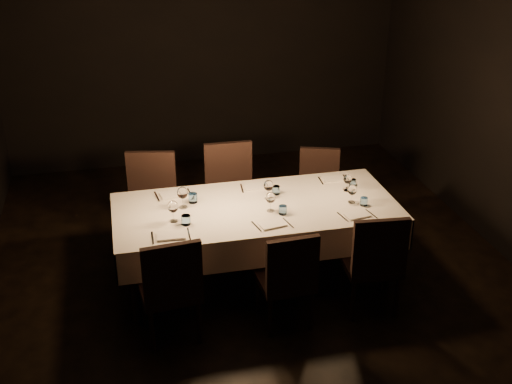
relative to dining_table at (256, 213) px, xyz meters
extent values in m
cube|color=black|center=(0.00, 0.00, -0.69)|extent=(5.00, 6.00, 0.01)
cube|color=black|center=(0.00, 3.00, 0.81)|extent=(5.00, 0.01, 3.00)
cube|color=black|center=(0.00, -3.00, 0.81)|extent=(5.00, 0.01, 3.00)
cube|color=black|center=(0.00, 0.00, 0.04)|extent=(2.40, 1.00, 0.04)
cylinder|color=black|center=(-1.12, -0.42, -0.33)|extent=(0.07, 0.07, 0.71)
cylinder|color=black|center=(-1.12, 0.42, -0.33)|extent=(0.07, 0.07, 0.71)
cylinder|color=black|center=(1.12, -0.42, -0.33)|extent=(0.07, 0.07, 0.71)
cylinder|color=black|center=(1.12, 0.42, -0.33)|extent=(0.07, 0.07, 0.71)
cube|color=beige|center=(0.00, 0.00, 0.07)|extent=(2.52, 1.12, 0.01)
cube|color=beige|center=(0.00, 0.55, -0.08)|extent=(2.52, 0.01, 0.28)
cube|color=beige|center=(0.00, -0.55, -0.08)|extent=(2.52, 0.01, 0.28)
cube|color=beige|center=(1.25, 0.00, -0.08)|extent=(0.01, 1.12, 0.28)
cube|color=beige|center=(-1.25, 0.00, -0.08)|extent=(0.01, 1.12, 0.28)
cylinder|color=black|center=(-0.69, -0.44, -0.49)|extent=(0.04, 0.04, 0.40)
cylinder|color=black|center=(-0.65, -0.81, -0.49)|extent=(0.04, 0.04, 0.40)
cylinder|color=black|center=(-1.06, -0.48, -0.49)|extent=(0.04, 0.04, 0.40)
cylinder|color=black|center=(-1.03, -0.85, -0.49)|extent=(0.04, 0.04, 0.40)
cube|color=black|center=(-0.86, -0.65, -0.26)|extent=(0.50, 0.50, 0.06)
cube|color=black|center=(-0.84, -0.84, 0.02)|extent=(0.46, 0.09, 0.50)
cube|color=silver|center=(-0.80, -0.38, 0.08)|extent=(0.24, 0.16, 0.02)
cube|color=silver|center=(-0.95, -0.38, 0.08)|extent=(0.02, 0.21, 0.01)
cube|color=silver|center=(-0.65, -0.38, 0.08)|extent=(0.02, 0.21, 0.01)
cylinder|color=#B3D5F2|center=(-0.65, -0.20, 0.12)|extent=(0.08, 0.08, 0.08)
cylinder|color=white|center=(-0.75, -0.12, 0.08)|extent=(0.07, 0.07, 0.00)
cylinder|color=white|center=(-0.75, -0.12, 0.12)|extent=(0.01, 0.01, 0.09)
ellipsoid|color=white|center=(-0.75, -0.12, 0.21)|extent=(0.09, 0.09, 0.11)
cylinder|color=black|center=(0.25, -0.50, -0.50)|extent=(0.04, 0.04, 0.37)
cylinder|color=black|center=(0.27, -0.85, -0.50)|extent=(0.04, 0.04, 0.37)
cylinder|color=black|center=(-0.10, -0.52, -0.50)|extent=(0.04, 0.04, 0.37)
cylinder|color=black|center=(-0.08, -0.87, -0.50)|extent=(0.04, 0.04, 0.37)
cube|color=black|center=(0.08, -0.68, -0.28)|extent=(0.45, 0.45, 0.06)
cube|color=black|center=(0.09, -0.87, -0.02)|extent=(0.43, 0.07, 0.47)
cube|color=silver|center=(0.05, -0.38, 0.08)|extent=(0.24, 0.18, 0.02)
cube|color=silver|center=(-0.08, -0.38, 0.08)|extent=(0.06, 0.20, 0.01)
cube|color=silver|center=(0.19, -0.38, 0.08)|extent=(0.05, 0.20, 0.01)
cylinder|color=#B3D5F2|center=(0.19, -0.20, 0.11)|extent=(0.07, 0.07, 0.08)
cylinder|color=white|center=(0.10, -0.12, 0.08)|extent=(0.07, 0.07, 0.00)
cylinder|color=white|center=(0.10, -0.12, 0.12)|extent=(0.01, 0.01, 0.08)
ellipsoid|color=white|center=(0.10, -0.12, 0.20)|extent=(0.09, 0.09, 0.10)
cylinder|color=black|center=(1.06, -0.47, -0.49)|extent=(0.04, 0.04, 0.40)
cylinder|color=black|center=(1.02, -0.85, -0.49)|extent=(0.04, 0.04, 0.40)
cylinder|color=black|center=(0.68, -0.44, -0.49)|extent=(0.04, 0.04, 0.40)
cylinder|color=black|center=(0.65, -0.81, -0.49)|extent=(0.04, 0.04, 0.40)
cube|color=black|center=(0.85, -0.64, -0.26)|extent=(0.50, 0.50, 0.06)
cube|color=black|center=(0.83, -0.84, 0.02)|extent=(0.46, 0.09, 0.50)
cube|color=silver|center=(0.81, -0.38, 0.08)|extent=(0.23, 0.16, 0.02)
cube|color=silver|center=(0.68, -0.38, 0.08)|extent=(0.05, 0.19, 0.01)
cube|color=silver|center=(0.94, -0.38, 0.08)|extent=(0.05, 0.19, 0.01)
cylinder|color=#B3D5F2|center=(0.94, -0.20, 0.11)|extent=(0.07, 0.07, 0.07)
cylinder|color=white|center=(0.86, -0.12, 0.08)|extent=(0.06, 0.06, 0.00)
cylinder|color=white|center=(0.86, -0.12, 0.12)|extent=(0.01, 0.01, 0.08)
ellipsoid|color=white|center=(0.86, -0.12, 0.20)|extent=(0.08, 0.08, 0.10)
cylinder|color=black|center=(-1.13, 0.55, -0.48)|extent=(0.04, 0.04, 0.42)
cylinder|color=black|center=(-1.05, 0.94, -0.48)|extent=(0.04, 0.04, 0.42)
cylinder|color=black|center=(-0.74, 0.47, -0.48)|extent=(0.04, 0.04, 0.42)
cylinder|color=black|center=(-0.66, 0.86, -0.48)|extent=(0.04, 0.04, 0.42)
cube|color=black|center=(-0.90, 0.70, -0.24)|extent=(0.57, 0.57, 0.06)
cube|color=black|center=(-0.85, 0.91, 0.06)|extent=(0.48, 0.15, 0.52)
cube|color=silver|center=(-0.69, 0.38, 0.08)|extent=(0.26, 0.18, 0.02)
cube|color=silver|center=(-0.84, 0.38, 0.08)|extent=(0.04, 0.22, 0.01)
cube|color=silver|center=(-0.54, 0.38, 0.08)|extent=(0.04, 0.22, 0.01)
cylinder|color=#B3D5F2|center=(-0.54, 0.20, 0.12)|extent=(0.08, 0.08, 0.09)
cylinder|color=white|center=(-0.63, 0.12, 0.08)|extent=(0.07, 0.07, 0.00)
cylinder|color=white|center=(-0.63, 0.12, 0.13)|extent=(0.01, 0.01, 0.09)
ellipsoid|color=white|center=(-0.63, 0.12, 0.22)|extent=(0.10, 0.10, 0.11)
cylinder|color=black|center=(-0.28, 0.53, -0.48)|extent=(0.04, 0.04, 0.42)
cylinder|color=black|center=(-0.28, 0.94, -0.48)|extent=(0.04, 0.04, 0.42)
cylinder|color=black|center=(0.12, 0.52, -0.48)|extent=(0.04, 0.04, 0.42)
cylinder|color=black|center=(0.13, 0.93, -0.48)|extent=(0.04, 0.04, 0.42)
cube|color=black|center=(-0.08, 0.73, -0.23)|extent=(0.50, 0.50, 0.06)
cube|color=black|center=(-0.07, 0.94, 0.06)|extent=(0.49, 0.06, 0.53)
cube|color=silver|center=(0.09, 0.38, 0.08)|extent=(0.23, 0.16, 0.02)
cube|color=silver|center=(-0.05, 0.38, 0.08)|extent=(0.03, 0.20, 0.01)
cube|color=silver|center=(0.23, 0.38, 0.08)|extent=(0.03, 0.20, 0.01)
cylinder|color=#B3D5F2|center=(0.23, 0.20, 0.11)|extent=(0.07, 0.07, 0.08)
cylinder|color=white|center=(0.14, 0.12, 0.08)|extent=(0.07, 0.07, 0.00)
cylinder|color=white|center=(0.14, 0.12, 0.12)|extent=(0.01, 0.01, 0.09)
ellipsoid|color=white|center=(0.14, 0.12, 0.21)|extent=(0.09, 0.09, 0.10)
cylinder|color=black|center=(0.63, 0.67, -0.51)|extent=(0.04, 0.04, 0.36)
cylinder|color=black|center=(0.74, 0.99, -0.51)|extent=(0.04, 0.04, 0.36)
cylinder|color=black|center=(0.95, 0.56, -0.51)|extent=(0.04, 0.04, 0.36)
cylinder|color=black|center=(1.06, 0.88, -0.51)|extent=(0.04, 0.04, 0.36)
cube|color=black|center=(0.85, 0.77, -0.30)|extent=(0.53, 0.53, 0.05)
cube|color=black|center=(0.91, 0.94, -0.04)|extent=(0.41, 0.19, 0.45)
cube|color=silver|center=(0.86, 0.38, 0.08)|extent=(0.20, 0.13, 0.01)
cube|color=silver|center=(0.73, 0.38, 0.08)|extent=(0.02, 0.18, 0.01)
cube|color=silver|center=(0.98, 0.38, 0.08)|extent=(0.02, 0.18, 0.01)
cylinder|color=#B3D5F2|center=(0.98, 0.20, 0.11)|extent=(0.07, 0.07, 0.07)
cylinder|color=white|center=(0.90, 0.12, 0.08)|extent=(0.06, 0.06, 0.00)
cylinder|color=white|center=(0.90, 0.12, 0.12)|extent=(0.01, 0.01, 0.08)
ellipsoid|color=white|center=(0.90, 0.12, 0.19)|extent=(0.08, 0.08, 0.09)
camera|label=1|loc=(-1.15, -4.96, 2.65)|focal=45.00mm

